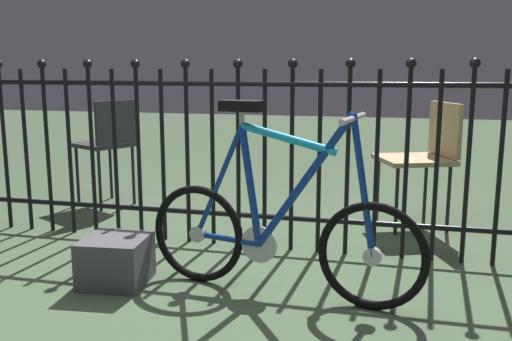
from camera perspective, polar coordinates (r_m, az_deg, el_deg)
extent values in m
plane|color=#44593E|center=(2.82, -4.37, -11.61)|extent=(20.00, 20.00, 0.00)
cylinder|color=black|center=(4.02, -24.28, 1.92)|extent=(0.03, 0.03, 1.05)
cylinder|color=black|center=(3.93, -22.45, 1.86)|extent=(0.03, 0.03, 1.05)
cylinder|color=black|center=(3.83, -20.52, 1.80)|extent=(0.03, 0.03, 1.05)
sphere|color=black|center=(3.80, -21.06, 10.10)|extent=(0.06, 0.06, 0.06)
cylinder|color=black|center=(3.75, -18.51, 1.74)|extent=(0.03, 0.03, 1.05)
cylinder|color=black|center=(3.66, -16.40, 1.67)|extent=(0.03, 0.03, 1.05)
sphere|color=black|center=(3.63, -16.85, 10.37)|extent=(0.06, 0.06, 0.06)
cylinder|color=black|center=(3.59, -14.19, 1.59)|extent=(0.03, 0.03, 1.05)
cylinder|color=black|center=(3.51, -11.89, 1.51)|extent=(0.03, 0.03, 1.05)
sphere|color=black|center=(3.47, -12.24, 10.59)|extent=(0.06, 0.06, 0.06)
cylinder|color=black|center=(3.45, -9.50, 1.43)|extent=(0.03, 0.03, 1.05)
cylinder|color=black|center=(3.39, -7.02, 1.33)|extent=(0.03, 0.03, 1.05)
sphere|color=black|center=(3.35, -7.24, 10.76)|extent=(0.06, 0.06, 0.06)
cylinder|color=black|center=(3.33, -4.46, 1.24)|extent=(0.03, 0.03, 1.05)
cylinder|color=black|center=(3.29, -1.82, 1.13)|extent=(0.03, 0.03, 1.05)
sphere|color=black|center=(3.25, -1.88, 10.85)|extent=(0.06, 0.06, 0.06)
cylinder|color=black|center=(3.25, 0.89, 1.02)|extent=(0.03, 0.03, 1.05)
cylinder|color=black|center=(3.22, 3.66, 0.91)|extent=(0.03, 0.03, 1.05)
sphere|color=black|center=(3.17, 3.78, 10.84)|extent=(0.06, 0.06, 0.06)
cylinder|color=black|center=(3.19, 6.48, 0.79)|extent=(0.03, 0.03, 1.05)
cylinder|color=black|center=(3.18, 9.34, 0.67)|extent=(0.03, 0.03, 1.05)
sphere|color=black|center=(3.13, 9.64, 10.72)|extent=(0.06, 0.06, 0.06)
cylinder|color=black|center=(3.17, 12.22, 0.55)|extent=(0.03, 0.03, 1.05)
cylinder|color=black|center=(3.17, 15.10, 0.42)|extent=(0.03, 0.03, 1.05)
sphere|color=black|center=(3.12, 15.59, 10.50)|extent=(0.06, 0.06, 0.06)
cylinder|color=black|center=(3.17, 17.98, 0.29)|extent=(0.03, 0.03, 1.05)
cylinder|color=black|center=(3.19, 20.84, 0.17)|extent=(0.03, 0.03, 1.05)
sphere|color=black|center=(3.15, 21.50, 10.16)|extent=(0.06, 0.06, 0.06)
cylinder|color=black|center=(3.21, 23.66, 0.04)|extent=(0.03, 0.03, 1.05)
cylinder|color=black|center=(3.35, -0.94, -4.60)|extent=(3.93, 0.03, 0.03)
cylinder|color=black|center=(3.23, -0.98, 8.85)|extent=(3.93, 0.03, 0.03)
torus|color=black|center=(2.80, -5.97, -6.46)|extent=(0.49, 0.11, 0.49)
cylinder|color=silver|center=(2.80, -5.97, -6.46)|extent=(0.09, 0.04, 0.08)
torus|color=black|center=(2.52, 11.81, -8.59)|extent=(0.49, 0.11, 0.49)
cylinder|color=silver|center=(2.52, 11.81, -8.59)|extent=(0.09, 0.04, 0.08)
cylinder|color=navy|center=(2.51, 4.88, -1.25)|extent=(0.46, 0.11, 0.65)
cylinder|color=#19A5D8|center=(2.51, 3.25, 3.29)|extent=(0.46, 0.11, 0.14)
cylinder|color=navy|center=(2.61, -0.57, -1.55)|extent=(0.13, 0.05, 0.57)
cylinder|color=navy|center=(2.73, -2.91, -7.00)|extent=(0.33, 0.08, 0.04)
cylinder|color=navy|center=(2.68, -3.80, -1.14)|extent=(0.27, 0.07, 0.56)
cylinder|color=navy|center=(2.45, 10.88, -1.58)|extent=(0.14, 0.05, 0.63)
cylinder|color=silver|center=(2.41, 9.91, 5.50)|extent=(0.03, 0.03, 0.02)
cylinder|color=silver|center=(2.41, 9.90, 5.26)|extent=(0.09, 0.40, 0.03)
cylinder|color=silver|center=(2.58, -1.47, 5.40)|extent=(0.03, 0.03, 0.07)
cube|color=black|center=(2.58, -1.47, 6.62)|extent=(0.21, 0.12, 0.05)
cylinder|color=silver|center=(2.67, 0.30, -7.55)|extent=(0.18, 0.04, 0.18)
cylinder|color=black|center=(3.67, 14.17, -3.05)|extent=(0.02, 0.02, 0.44)
cylinder|color=black|center=(3.99, 12.33, -1.91)|extent=(0.02, 0.02, 0.44)
cylinder|color=black|center=(3.81, 19.08, -2.82)|extent=(0.02, 0.02, 0.44)
cylinder|color=black|center=(4.12, 16.93, -1.73)|extent=(0.02, 0.02, 0.44)
cube|color=tan|center=(3.85, 15.80, 1.08)|extent=(0.57, 0.57, 0.03)
cube|color=tan|center=(3.91, 18.76, 4.03)|extent=(0.18, 0.40, 0.35)
cylinder|color=black|center=(4.56, -17.78, -0.53)|extent=(0.02, 0.02, 0.46)
cylinder|color=black|center=(4.72, -14.64, -0.01)|extent=(0.02, 0.02, 0.46)
cylinder|color=black|center=(4.31, -15.68, -1.04)|extent=(0.02, 0.02, 0.46)
cylinder|color=black|center=(4.48, -12.44, -0.47)|extent=(0.02, 0.02, 0.46)
cube|color=#2D2D33|center=(4.47, -15.28, 2.58)|extent=(0.51, 0.51, 0.03)
cube|color=#2D2D33|center=(4.31, -14.06, 4.80)|extent=(0.19, 0.33, 0.32)
cube|color=#4C4C51|center=(2.89, -14.14, -8.90)|extent=(0.34, 0.34, 0.23)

